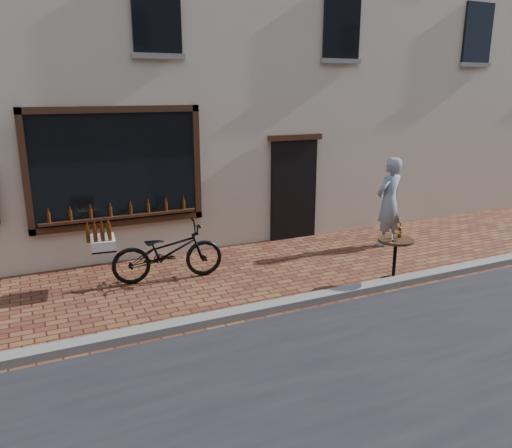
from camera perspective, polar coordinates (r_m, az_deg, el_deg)
name	(u,v)px	position (r m, az deg, el deg)	size (l,w,h in m)	color
ground	(294,312)	(7.68, 4.39, -10.03)	(90.00, 90.00, 0.00)	#50251A
kerb	(288,304)	(7.81, 3.67, -9.07)	(90.00, 0.25, 0.12)	slate
shop_building	(165,14)	(13.11, -10.34, 22.54)	(28.00, 6.20, 10.00)	#C6B39C
cargo_bicycle	(165,251)	(8.87, -10.31, -3.11)	(2.34, 0.86, 1.09)	black
bistro_table	(395,251)	(8.93, 15.63, -3.04)	(0.61, 0.61, 1.05)	black
pedestrian	(389,202)	(10.96, 14.95, 2.45)	(0.69, 0.45, 1.90)	gray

